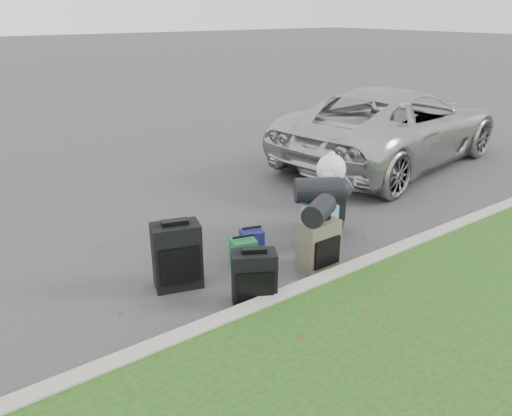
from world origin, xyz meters
TOP-DOWN VIEW (x-y plane):
  - ground at (0.00, 0.00)m, footprint 120.00×120.00m
  - curb at (0.00, -1.00)m, footprint 120.00×0.18m
  - suv at (4.26, 1.75)m, footprint 5.55×3.27m
  - suitcase_small_black at (-0.83, -0.77)m, footprint 0.51×0.43m
  - suitcase_large_black_left at (-1.30, -0.02)m, footprint 0.57×0.43m
  - suitcase_olive at (0.17, -0.63)m, footprint 0.44×0.28m
  - suitcase_teal at (0.58, -0.21)m, footprint 0.43×0.31m
  - suitcase_large_black_right at (1.01, 0.06)m, footprint 0.53×0.44m
  - tote_green at (-0.46, -0.04)m, footprint 0.33×0.29m
  - tote_navy at (-0.19, 0.17)m, footprint 0.32×0.28m
  - duffel_left at (0.15, -0.63)m, footprint 0.53×0.44m
  - duffel_right at (0.62, -0.11)m, footprint 0.64×0.56m
  - trash_bag at (0.98, 0.05)m, footprint 0.39×0.39m

SIDE VIEW (x-z plane):
  - ground at x=0.00m, z-range 0.00..0.00m
  - curb at x=0.00m, z-range 0.00..0.15m
  - tote_navy at x=-0.19m, z-range 0.00..0.28m
  - tote_green at x=-0.46m, z-range 0.00..0.32m
  - suitcase_small_black at x=-0.83m, z-range 0.00..0.56m
  - suitcase_teal at x=0.58m, z-range 0.00..0.56m
  - suitcase_olive at x=0.17m, z-range 0.00..0.60m
  - suitcase_large_black_right at x=1.01m, z-range 0.00..0.68m
  - suitcase_large_black_left at x=-1.30m, z-range 0.00..0.72m
  - duffel_right at x=0.62m, z-range 0.56..0.88m
  - suv at x=4.26m, z-range 0.00..1.45m
  - duffel_left at x=0.15m, z-range 0.60..0.86m
  - trash_bag at x=0.98m, z-range 0.68..1.07m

